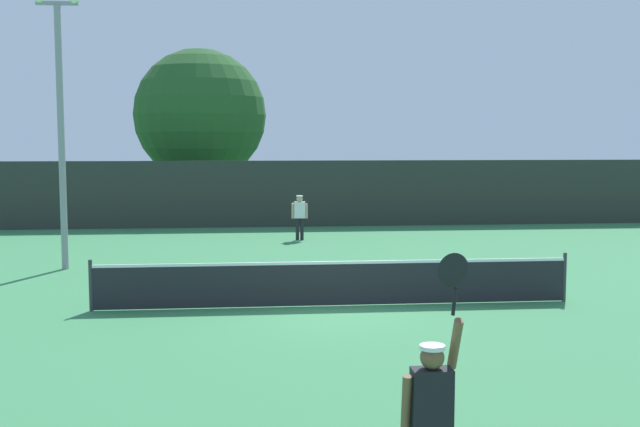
{
  "coord_description": "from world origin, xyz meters",
  "views": [
    {
      "loc": [
        -1.87,
        -15.97,
        3.53
      ],
      "look_at": [
        -0.05,
        2.74,
        1.71
      ],
      "focal_mm": 43.22,
      "sensor_mm": 36.0,
      "label": 1
    }
  ],
  "objects_px": {
    "large_tree": "(200,115)",
    "parked_car_near": "(335,198)",
    "parked_car_mid": "(473,193)",
    "light_pole": "(60,112)",
    "player_receiving": "(300,213)",
    "player_serving": "(432,402)",
    "tennis_ball": "(367,276)"
  },
  "relations": [
    {
      "from": "player_serving",
      "to": "large_tree",
      "type": "relative_size",
      "value": 0.32
    },
    {
      "from": "large_tree",
      "to": "light_pole",
      "type": "bearing_deg",
      "value": -101.13
    },
    {
      "from": "player_serving",
      "to": "tennis_ball",
      "type": "bearing_deg",
      "value": 83.77
    },
    {
      "from": "player_receiving",
      "to": "light_pole",
      "type": "relative_size",
      "value": 0.21
    },
    {
      "from": "player_receiving",
      "to": "large_tree",
      "type": "xyz_separation_m",
      "value": [
        -3.93,
        9.19,
        3.67
      ]
    },
    {
      "from": "light_pole",
      "to": "large_tree",
      "type": "bearing_deg",
      "value": 78.87
    },
    {
      "from": "tennis_ball",
      "to": "large_tree",
      "type": "relative_size",
      "value": 0.01
    },
    {
      "from": "player_serving",
      "to": "player_receiving",
      "type": "xyz_separation_m",
      "value": [
        0.16,
        19.88,
        -0.13
      ]
    },
    {
      "from": "player_receiving",
      "to": "light_pole",
      "type": "distance_m",
      "value": 9.28
    },
    {
      "from": "light_pole",
      "to": "parked_car_mid",
      "type": "distance_m",
      "value": 24.02
    },
    {
      "from": "light_pole",
      "to": "large_tree",
      "type": "xyz_separation_m",
      "value": [
        2.87,
        14.59,
        0.38
      ]
    },
    {
      "from": "player_serving",
      "to": "tennis_ball",
      "type": "height_order",
      "value": "player_serving"
    },
    {
      "from": "player_receiving",
      "to": "light_pole",
      "type": "bearing_deg",
      "value": 38.43
    },
    {
      "from": "large_tree",
      "to": "parked_car_near",
      "type": "xyz_separation_m",
      "value": [
        6.25,
        0.15,
        -3.85
      ]
    },
    {
      "from": "light_pole",
      "to": "large_tree",
      "type": "height_order",
      "value": "large_tree"
    },
    {
      "from": "parked_car_near",
      "to": "parked_car_mid",
      "type": "bearing_deg",
      "value": 20.01
    },
    {
      "from": "parked_car_mid",
      "to": "large_tree",
      "type": "bearing_deg",
      "value": -165.38
    },
    {
      "from": "light_pole",
      "to": "large_tree",
      "type": "relative_size",
      "value": 0.96
    },
    {
      "from": "light_pole",
      "to": "parked_car_mid",
      "type": "bearing_deg",
      "value": 45.92
    },
    {
      "from": "large_tree",
      "to": "player_serving",
      "type": "bearing_deg",
      "value": -82.61
    },
    {
      "from": "tennis_ball",
      "to": "player_receiving",
      "type": "bearing_deg",
      "value": 99.0
    },
    {
      "from": "large_tree",
      "to": "parked_car_mid",
      "type": "bearing_deg",
      "value": 10.32
    },
    {
      "from": "player_serving",
      "to": "large_tree",
      "type": "distance_m",
      "value": 29.53
    },
    {
      "from": "parked_car_near",
      "to": "large_tree",
      "type": "bearing_deg",
      "value": -176.04
    },
    {
      "from": "large_tree",
      "to": "parked_car_near",
      "type": "bearing_deg",
      "value": 1.42
    },
    {
      "from": "player_receiving",
      "to": "large_tree",
      "type": "height_order",
      "value": "large_tree"
    },
    {
      "from": "player_serving",
      "to": "parked_car_mid",
      "type": "xyz_separation_m",
      "value": [
        9.89,
        31.56,
        -0.3
      ]
    },
    {
      "from": "light_pole",
      "to": "parked_car_mid",
      "type": "relative_size",
      "value": 1.7
    },
    {
      "from": "parked_car_near",
      "to": "player_receiving",
      "type": "bearing_deg",
      "value": -101.41
    },
    {
      "from": "player_receiving",
      "to": "parked_car_mid",
      "type": "xyz_separation_m",
      "value": [
        9.74,
        11.68,
        -0.18
      ]
    },
    {
      "from": "player_receiving",
      "to": "parked_car_near",
      "type": "height_order",
      "value": "parked_car_near"
    },
    {
      "from": "tennis_ball",
      "to": "light_pole",
      "type": "height_order",
      "value": "light_pole"
    }
  ]
}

